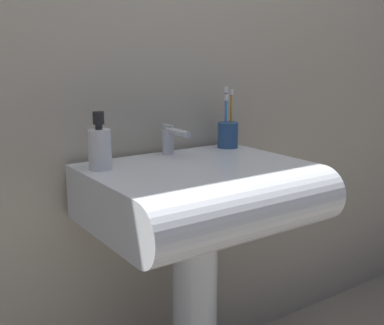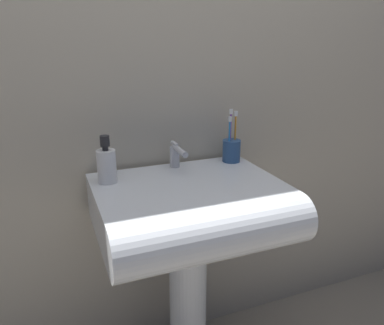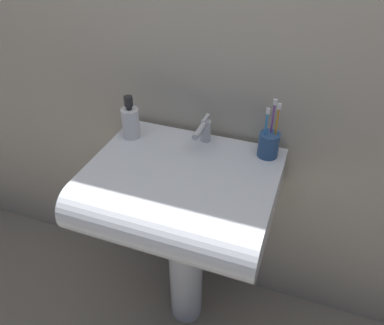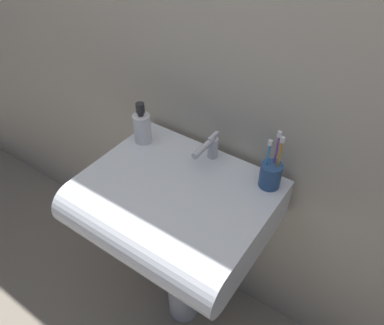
% 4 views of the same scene
% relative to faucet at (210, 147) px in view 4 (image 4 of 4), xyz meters
% --- Properties ---
extents(ground_plane, '(6.00, 6.00, 0.00)m').
position_rel_faucet_xyz_m(ground_plane, '(-0.02, -0.16, -0.90)').
color(ground_plane, gray).
rests_on(ground_plane, ground).
extents(wall_back, '(5.00, 0.05, 2.40)m').
position_rel_faucet_xyz_m(wall_back, '(-0.02, 0.11, 0.30)').
color(wall_back, '#B7AD99').
rests_on(wall_back, ground).
extents(sink_pedestal, '(0.14, 0.14, 0.68)m').
position_rel_faucet_xyz_m(sink_pedestal, '(-0.02, -0.16, -0.56)').
color(sink_pedestal, white).
rests_on(sink_pedestal, ground).
extents(sink_basin, '(0.63, 0.53, 0.16)m').
position_rel_faucet_xyz_m(sink_basin, '(-0.02, -0.22, -0.14)').
color(sink_basin, white).
rests_on(sink_basin, sink_pedestal).
extents(faucet, '(0.04, 0.15, 0.10)m').
position_rel_faucet_xyz_m(faucet, '(0.00, 0.00, 0.00)').
color(faucet, silver).
rests_on(faucet, sink_basin).
extents(toothbrush_cup, '(0.07, 0.07, 0.21)m').
position_rel_faucet_xyz_m(toothbrush_cup, '(0.24, 0.00, -0.01)').
color(toothbrush_cup, '#2D5184').
rests_on(toothbrush_cup, sink_basin).
extents(soap_bottle, '(0.07, 0.07, 0.17)m').
position_rel_faucet_xyz_m(soap_bottle, '(-0.27, -0.05, 0.01)').
color(soap_bottle, white).
rests_on(soap_bottle, sink_basin).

